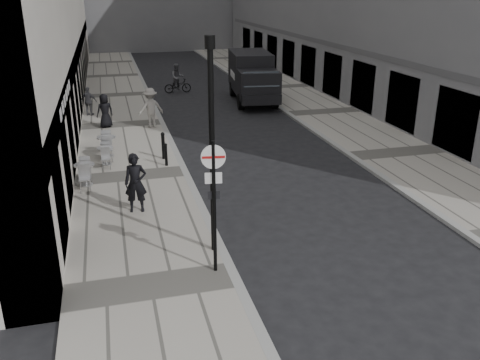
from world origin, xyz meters
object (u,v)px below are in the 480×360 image
object	(u,v)px
cyclist	(177,82)
lamppost	(212,138)
sign_post	(214,190)
panel_van	(252,75)
walking_man	(136,183)

from	to	relation	value
cyclist	lamppost	bearing A→B (deg)	-98.96
lamppost	cyclist	xyz separation A→B (m)	(2.17, 21.81, -2.45)
sign_post	lamppost	size ratio (longest dim) A/B	0.60
lamppost	panel_van	xyz separation A→B (m)	(6.22, 18.02, -1.58)
sign_post	panel_van	size ratio (longest dim) A/B	0.53
walking_man	lamppost	world-z (taller)	lamppost
walking_man	cyclist	distance (m)	19.19
lamppost	panel_van	world-z (taller)	lamppost
sign_post	lamppost	xyz separation A→B (m)	(0.19, 1.05, 0.94)
walking_man	cyclist	xyz separation A→B (m)	(3.96, 18.78, -0.30)
panel_van	cyclist	bearing A→B (deg)	143.96
walking_man	lamppost	xyz separation A→B (m)	(1.80, -3.03, 2.15)
walking_man	panel_van	xyz separation A→B (m)	(8.02, 14.99, 0.57)
panel_van	cyclist	world-z (taller)	panel_van
lamppost	panel_van	bearing A→B (deg)	70.95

